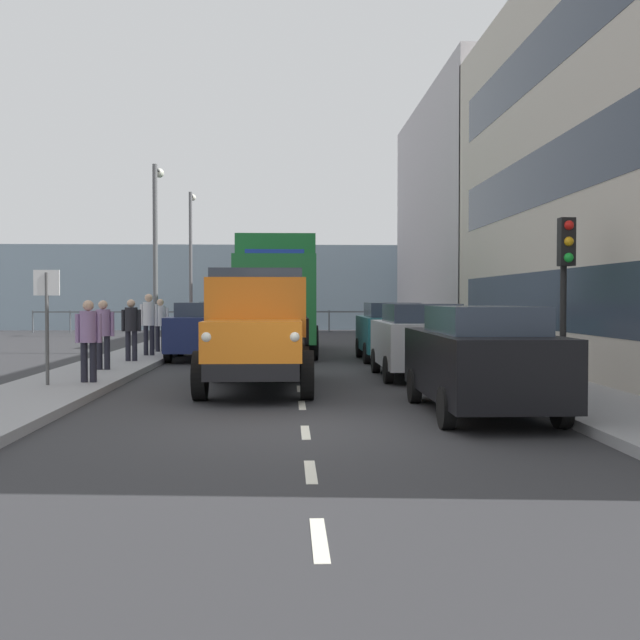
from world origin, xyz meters
The scene contains 24 objects.
ground_plane centered at (0.00, -11.14, 0.00)m, with size 80.00×80.00×0.00m, color #2D2D30.
sidewalk_left centered at (-4.82, -11.14, 0.07)m, with size 2.12×41.04×0.15m, color gray.
sidewalk_right centered at (4.82, -11.14, 0.07)m, with size 2.12×41.04×0.15m, color gray.
road_centreline_markings centered at (0.00, -10.25, 0.00)m, with size 0.12×36.86×0.01m.
building_far_block centered at (-10.37, -24.15, 5.48)m, with size 8.98×15.65×10.96m.
sea_horizon centered at (0.00, -34.66, 2.50)m, with size 80.00×0.80×5.00m, color gray.
seawall_railing centered at (0.00, -31.06, 0.92)m, with size 28.08×0.08×1.20m.
truck_vintage_orange centered at (0.86, -4.33, 1.18)m, with size 2.17×5.64×2.43m.
lorry_cargo_green centered at (0.64, -14.82, 2.08)m, with size 2.58×8.20×3.87m.
car_black_kerbside_near centered at (-2.81, -1.13, 0.90)m, with size 1.82×4.43×1.72m.
car_silver_kerbside_1 centered at (-2.81, -6.82, 0.90)m, with size 1.93×3.89×1.72m.
car_teal_kerbside_2 centered at (-2.81, -11.84, 0.89)m, with size 1.83×3.85×1.72m.
car_navy_oppositeside_0 centered at (2.81, -12.59, 0.90)m, with size 1.94×4.16×1.72m.
car_grey_oppositeside_1 centered at (2.81, -18.52, 0.90)m, with size 1.80×4.53×1.72m.
car_red_oppositeside_2 centered at (2.81, -24.22, 0.90)m, with size 1.96×4.39×1.72m.
pedestrian_by_lamp centered at (4.27, -4.77, 1.12)m, with size 0.53×0.34×1.66m.
pedestrian_couple_a centered at (4.64, -7.56, 1.12)m, with size 0.53×0.34×1.65m.
pedestrian_in_dark_coat centered at (4.48, -10.07, 1.13)m, with size 0.53×0.34×1.67m.
pedestrian_couple_b centered at (4.39, -12.16, 1.24)m, with size 0.53×0.34×1.83m.
pedestrian_near_railing centered at (4.31, -13.78, 1.14)m, with size 0.53×0.34×1.68m.
traffic_light_near centered at (-4.97, -3.34, 2.47)m, with size 0.28×0.41×3.20m.
lamp_post_promenade centered at (4.65, -15.07, 3.84)m, with size 0.32×1.14×6.16m.
lamp_post_far centered at (4.91, -26.38, 4.18)m, with size 0.32×1.14×6.81m.
street_sign centered at (4.95, -4.31, 1.68)m, with size 0.50×0.07×2.25m.
Camera 1 is at (0.23, 10.88, 1.84)m, focal length 43.15 mm.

